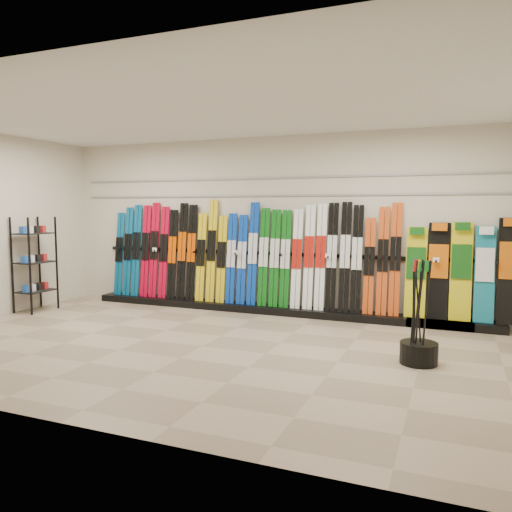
% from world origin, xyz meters
% --- Properties ---
extents(floor, '(8.00, 8.00, 0.00)m').
position_xyz_m(floor, '(0.00, 0.00, 0.00)').
color(floor, gray).
rests_on(floor, ground).
extents(back_wall, '(8.00, 0.00, 8.00)m').
position_xyz_m(back_wall, '(0.00, 2.50, 1.50)').
color(back_wall, beige).
rests_on(back_wall, floor).
extents(ceiling, '(8.00, 8.00, 0.00)m').
position_xyz_m(ceiling, '(0.00, 0.00, 3.00)').
color(ceiling, silver).
rests_on(ceiling, back_wall).
extents(ski_rack_base, '(8.00, 0.40, 0.12)m').
position_xyz_m(ski_rack_base, '(0.22, 2.28, 0.06)').
color(ski_rack_base, black).
rests_on(ski_rack_base, floor).
extents(skis, '(5.36, 0.24, 1.82)m').
position_xyz_m(skis, '(-0.45, 2.33, 0.96)').
color(skis, '#09507E').
rests_on(skis, ski_rack_base).
extents(snowboards, '(1.59, 0.24, 1.53)m').
position_xyz_m(snowboards, '(3.09, 2.35, 0.84)').
color(snowboards, gold).
rests_on(snowboards, ski_rack_base).
extents(accessory_rack, '(0.40, 0.60, 1.64)m').
position_xyz_m(accessory_rack, '(-3.75, 0.92, 0.82)').
color(accessory_rack, black).
rests_on(accessory_rack, floor).
extents(pole_bin, '(0.43, 0.43, 0.25)m').
position_xyz_m(pole_bin, '(2.66, 0.29, 0.12)').
color(pole_bin, black).
rests_on(pole_bin, floor).
extents(ski_poles, '(0.21, 0.32, 1.18)m').
position_xyz_m(ski_poles, '(2.64, 0.27, 0.61)').
color(ski_poles, black).
rests_on(ski_poles, pole_bin).
extents(slatwall_rail_0, '(7.60, 0.02, 0.03)m').
position_xyz_m(slatwall_rail_0, '(0.00, 2.48, 2.00)').
color(slatwall_rail_0, gray).
rests_on(slatwall_rail_0, back_wall).
extents(slatwall_rail_1, '(7.60, 0.02, 0.03)m').
position_xyz_m(slatwall_rail_1, '(0.00, 2.48, 2.30)').
color(slatwall_rail_1, gray).
rests_on(slatwall_rail_1, back_wall).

